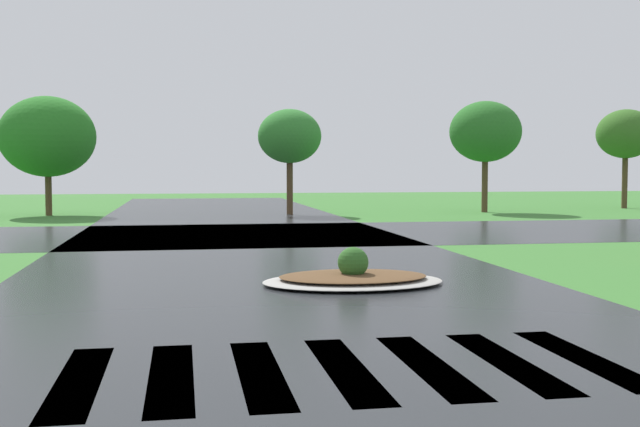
# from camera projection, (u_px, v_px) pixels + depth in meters

# --- Properties ---
(asphalt_roadway) EXTENTS (9.92, 80.00, 0.01)m
(asphalt_roadway) POSITION_uv_depth(u_px,v_px,m) (280.00, 287.00, 13.88)
(asphalt_roadway) COLOR #232628
(asphalt_roadway) RESTS_ON ground
(asphalt_cross_road) EXTENTS (90.00, 8.93, 0.01)m
(asphalt_cross_road) POSITION_uv_depth(u_px,v_px,m) (237.00, 234.00, 24.80)
(asphalt_cross_road) COLOR #232628
(asphalt_cross_road) RESTS_ON ground
(crosswalk_stripes) EXTENTS (5.85, 2.80, 0.01)m
(crosswalk_stripes) POSITION_uv_depth(u_px,v_px,m) (345.00, 369.00, 8.30)
(crosswalk_stripes) COLOR white
(crosswalk_stripes) RESTS_ON ground
(median_island) EXTENTS (3.28, 2.30, 0.68)m
(median_island) POSITION_uv_depth(u_px,v_px,m) (353.00, 277.00, 14.25)
(median_island) COLOR #9E9B93
(median_island) RESTS_ON ground
(background_treeline) EXTENTS (39.90, 5.73, 5.18)m
(background_treeline) POSITION_uv_depth(u_px,v_px,m) (235.00, 136.00, 35.27)
(background_treeline) COLOR #4C3823
(background_treeline) RESTS_ON ground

